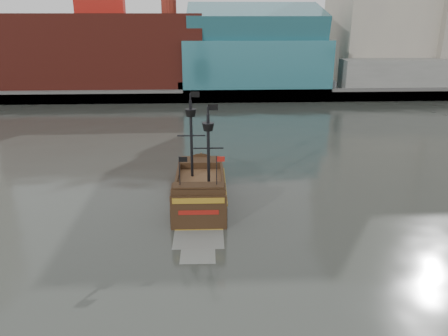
{
  "coord_description": "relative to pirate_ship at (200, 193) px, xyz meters",
  "views": [
    {
      "loc": [
        -0.96,
        -24.89,
        16.68
      ],
      "look_at": [
        0.75,
        11.16,
        4.0
      ],
      "focal_mm": 35.0,
      "sensor_mm": 36.0,
      "label": 1
    }
  ],
  "objects": [
    {
      "name": "ground",
      "position": [
        1.42,
        -12.85,
        -0.99
      ],
      "size": [
        400.0,
        400.0,
        0.0
      ],
      "primitive_type": "plane",
      "color": "#292C27",
      "rests_on": "ground"
    },
    {
      "name": "pirate_ship",
      "position": [
        0.0,
        0.0,
        0.0
      ],
      "size": [
        4.82,
        14.64,
        10.92
      ],
      "rotation": [
        0.0,
        0.0,
        -0.01
      ],
      "color": "black",
      "rests_on": "ground"
    },
    {
      "name": "promenade_far",
      "position": [
        1.42,
        79.15,
        0.01
      ],
      "size": [
        220.0,
        60.0,
        2.0
      ],
      "primitive_type": "cube",
      "color": "slate",
      "rests_on": "ground"
    },
    {
      "name": "seawall",
      "position": [
        1.42,
        49.65,
        0.31
      ],
      "size": [
        220.0,
        1.0,
        2.6
      ],
      "primitive_type": "cube",
      "color": "#4C4C49",
      "rests_on": "ground"
    }
  ]
}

